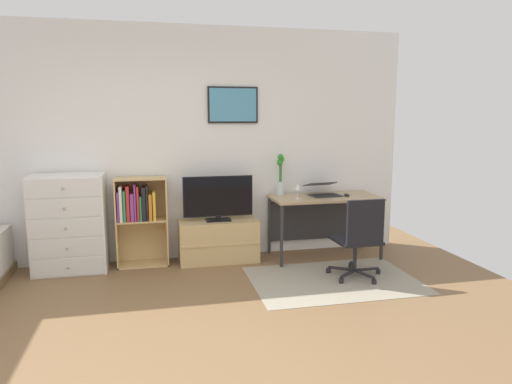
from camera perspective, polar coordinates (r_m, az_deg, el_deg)
ground_plane at (r=3.48m, az=-12.08°, el=-19.76°), size 7.20×7.20×0.00m
wall_back_with_posters at (r=5.49m, az=-12.83°, el=5.67°), size 6.12×0.09×2.70m
area_rug at (r=4.95m, az=9.50°, el=-10.60°), size 1.70×1.20×0.01m
dresser at (r=5.40m, az=-21.96°, el=-3.64°), size 0.76×0.46×1.07m
bookshelf at (r=5.37m, az=-14.17°, el=-2.55°), size 0.57×0.30×1.00m
tv_stand at (r=5.46m, az=-4.64°, el=-5.98°), size 0.91×0.41×0.49m
television at (r=5.33m, az=-4.67°, el=-0.83°), size 0.80×0.16×0.52m
desk at (r=5.66m, az=8.16°, el=-1.70°), size 1.28×0.61×0.74m
office_chair at (r=4.90m, az=12.62°, el=-5.35°), size 0.56×0.58×0.86m
laptop at (r=5.63m, az=8.20°, el=0.24°), size 0.39×0.42×0.16m
computer_mouse at (r=5.61m, az=11.07°, el=-0.35°), size 0.06×0.10×0.03m
bamboo_vase at (r=5.57m, az=3.00°, el=2.22°), size 0.09×0.11×0.49m
wine_glass at (r=5.33m, az=5.15°, el=0.59°), size 0.07×0.07×0.18m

